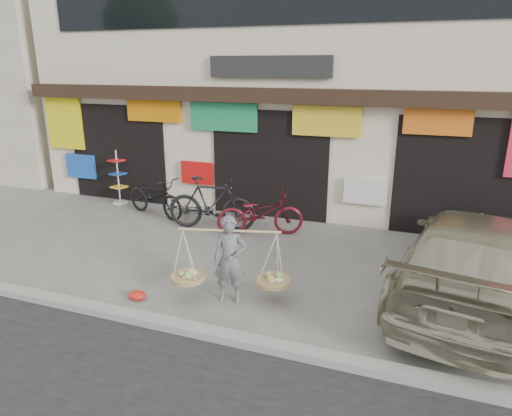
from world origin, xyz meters
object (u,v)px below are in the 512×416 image
(street_vendor, at_px, (230,263))
(bike_1, at_px, (211,203))
(display_rack, at_px, (119,182))
(suv, at_px, (474,257))
(bike_0, at_px, (155,196))
(bike_2, at_px, (260,213))

(street_vendor, xyz_separation_m, bike_1, (-1.77, 3.02, -0.03))
(street_vendor, bearing_deg, bike_1, 105.64)
(bike_1, xyz_separation_m, display_rack, (-3.37, 1.05, -0.03))
(display_rack, bearing_deg, suv, -16.49)
(suv, distance_m, display_rack, 9.24)
(bike_0, bearing_deg, street_vendor, -116.16)
(bike_2, distance_m, display_rack, 4.68)
(suv, bearing_deg, bike_0, -4.79)
(suv, bearing_deg, street_vendor, 31.79)
(street_vendor, distance_m, bike_2, 3.12)
(bike_0, xyz_separation_m, bike_2, (2.99, -0.38, 0.00))
(suv, bearing_deg, bike_2, -10.10)
(bike_1, relative_size, bike_2, 1.08)
(street_vendor, height_order, bike_0, street_vendor)
(street_vendor, bearing_deg, display_rack, 126.86)
(bike_2, bearing_deg, suv, -134.63)
(street_vendor, relative_size, bike_2, 0.98)
(bike_1, distance_m, suv, 5.71)
(display_rack, bearing_deg, street_vendor, -38.41)
(street_vendor, bearing_deg, suv, 6.58)
(bike_2, relative_size, suv, 0.37)
(suv, bearing_deg, display_rack, -6.01)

